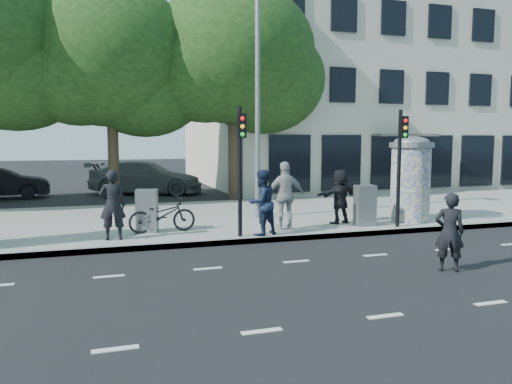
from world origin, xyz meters
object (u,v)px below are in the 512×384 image
object	(u,v)px
traffic_pole_near	(240,158)
cabinet_right	(365,206)
ped_f	(340,196)
ad_column_right	(411,177)
ped_c	(262,203)
street_lamp	(258,73)
ped_e	(286,196)
ped_b	(112,205)
cabinet_left	(147,211)
traffic_pole_far	(400,156)
bicycle	(162,215)
man_road	(449,232)
car_right	(146,178)

from	to	relation	value
traffic_pole_near	cabinet_right	size ratio (longest dim) A/B	2.82
traffic_pole_near	ped_f	size ratio (longest dim) A/B	2.05
ad_column_right	ped_c	world-z (taller)	ad_column_right
street_lamp	ped_e	world-z (taller)	street_lamp
ped_c	cabinet_right	distance (m)	3.42
ped_c	cabinet_right	size ratio (longest dim) A/B	1.46
ped_b	ped_e	xyz separation A→B (m)	(4.71, 0.02, 0.07)
cabinet_left	cabinet_right	size ratio (longest dim) A/B	0.98
traffic_pole_far	bicycle	size ratio (longest dim) A/B	1.85
traffic_pole_near	man_road	world-z (taller)	traffic_pole_near
man_road	cabinet_left	bearing A→B (deg)	-16.08
ped_c	bicycle	world-z (taller)	ped_c
ped_c	man_road	world-z (taller)	ped_c
traffic_pole_far	man_road	distance (m)	4.56
ped_b	man_road	size ratio (longest dim) A/B	1.10
traffic_pole_near	ped_e	distance (m)	1.97
ped_c	ped_e	bearing A→B (deg)	-170.57
ped_b	ad_column_right	bearing A→B (deg)	-174.93
street_lamp	cabinet_right	xyz separation A→B (m)	(2.57, -2.33, -4.04)
ped_f	car_right	xyz separation A→B (m)	(-4.73, 11.63, -0.18)
traffic_pole_far	street_lamp	xyz separation A→B (m)	(-3.40, 2.84, 2.56)
cabinet_left	ped_f	bearing A→B (deg)	11.92
man_road	bicycle	size ratio (longest dim) A/B	0.89
traffic_pole_far	ped_f	world-z (taller)	traffic_pole_far
ped_f	bicycle	distance (m)	5.36
street_lamp	cabinet_left	distance (m)	5.66
ped_e	bicycle	size ratio (longest dim) A/B	1.06
ped_c	cabinet_right	xyz separation A→B (m)	(3.37, 0.46, -0.27)
traffic_pole_near	street_lamp	size ratio (longest dim) A/B	0.42
cabinet_right	ped_f	bearing A→B (deg)	136.64
ped_c	cabinet_left	xyz separation A→B (m)	(-2.88, 1.36, -0.28)
ped_f	car_right	size ratio (longest dim) A/B	0.30
ped_c	bicycle	bearing A→B (deg)	-49.15
traffic_pole_near	cabinet_right	bearing A→B (deg)	7.36
ped_b	cabinet_left	distance (m)	1.27
ped_b	cabinet_left	bearing A→B (deg)	-136.00
street_lamp	ped_b	world-z (taller)	street_lamp
ped_c	bicycle	xyz separation A→B (m)	(-2.49, 1.22, -0.39)
ped_c	ped_f	size ratio (longest dim) A/B	1.05
ped_e	ped_f	world-z (taller)	ped_e
ad_column_right	cabinet_right	xyz separation A→B (m)	(-1.83, -0.39, -0.79)
traffic_pole_near	cabinet_left	size ratio (longest dim) A/B	2.87
ad_column_right	ped_c	bearing A→B (deg)	-170.72
street_lamp	man_road	distance (m)	8.19
car_right	cabinet_right	bearing A→B (deg)	-136.81
ad_column_right	cabinet_left	size ratio (longest dim) A/B	2.24
bicycle	ped_f	bearing A→B (deg)	-95.74
traffic_pole_near	ped_c	size ratio (longest dim) A/B	1.94
ped_f	traffic_pole_near	bearing A→B (deg)	2.02
traffic_pole_far	man_road	bearing A→B (deg)	-110.37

